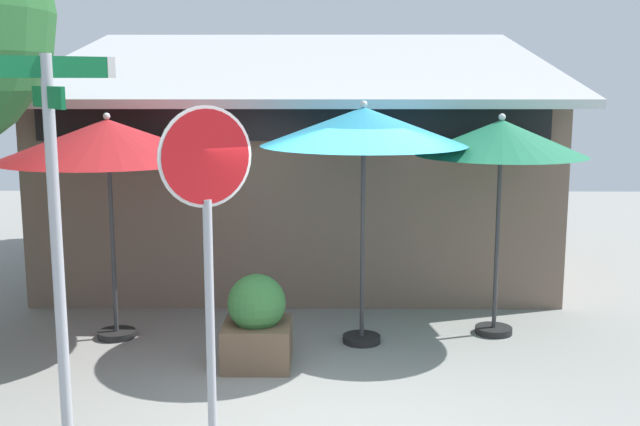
% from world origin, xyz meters
% --- Properties ---
extents(ground_plane, '(28.00, 28.00, 0.10)m').
position_xyz_m(ground_plane, '(0.00, 0.00, -0.05)').
color(ground_plane, gray).
extents(cafe_building, '(7.63, 5.79, 3.87)m').
position_xyz_m(cafe_building, '(-0.52, 5.54, 1.50)').
color(cafe_building, '#705B4C').
rests_on(cafe_building, ground).
extents(street_sign_post, '(0.83, 0.78, 3.19)m').
position_xyz_m(street_sign_post, '(-2.15, -1.15, 1.96)').
color(street_sign_post, '#A8AAB2').
rests_on(street_sign_post, ground).
extents(stop_sign, '(0.63, 0.44, 2.82)m').
position_xyz_m(stop_sign, '(-0.98, -1.23, 1.96)').
color(stop_sign, '#A8AAB2').
rests_on(stop_sign, ground).
extents(patio_umbrella_crimson_left, '(2.50, 2.50, 2.64)m').
position_xyz_m(patio_umbrella_crimson_left, '(-2.57, 1.79, 2.32)').
color(patio_umbrella_crimson_left, black).
rests_on(patio_umbrella_crimson_left, ground).
extents(patio_umbrella_teal_right, '(2.31, 2.31, 2.78)m').
position_xyz_m(patio_umbrella_teal_right, '(0.32, 1.65, 2.48)').
color(patio_umbrella_teal_right, black).
rests_on(patio_umbrella_teal_right, ground).
extents(patio_umbrella_forest_green_far_right, '(1.97, 1.97, 2.63)m').
position_xyz_m(patio_umbrella_forest_green_far_right, '(1.92, 1.98, 2.32)').
color(patio_umbrella_forest_green_far_right, black).
rests_on(patio_umbrella_forest_green_far_right, ground).
extents(sidewalk_planter, '(0.71, 0.71, 0.99)m').
position_xyz_m(sidewalk_planter, '(-0.82, 0.92, 0.46)').
color(sidewalk_planter, brown).
rests_on(sidewalk_planter, ground).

